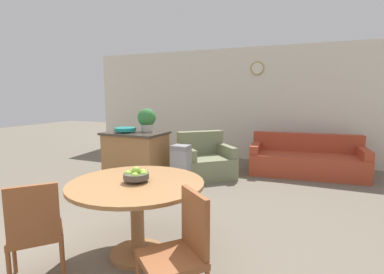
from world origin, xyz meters
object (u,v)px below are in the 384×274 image
(teal_bowl, at_px, (125,129))
(couch, at_px, (306,161))
(potted_plant, at_px, (147,119))
(trash_bin, at_px, (181,166))
(dining_chair_near_left, at_px, (35,229))
(armchair, at_px, (205,161))
(kitchen_island, at_px, (136,157))
(fruit_bowl, at_px, (136,175))
(dining_chair_near_right, at_px, (180,248))
(dining_table, at_px, (137,199))

(teal_bowl, distance_m, couch, 3.61)
(potted_plant, xyz_separation_m, couch, (2.73, 1.59, -0.87))
(trash_bin, bearing_deg, dining_chair_near_left, -88.29)
(armchair, bearing_deg, teal_bowl, 174.98)
(teal_bowl, bearing_deg, kitchen_island, 32.39)
(fruit_bowl, bearing_deg, armchair, 98.42)
(dining_chair_near_right, height_order, trash_bin, dining_chair_near_right)
(trash_bin, bearing_deg, couch, 40.97)
(dining_chair_near_right, bearing_deg, potted_plant, -13.74)
(dining_table, relative_size, trash_bin, 1.82)
(kitchen_island, relative_size, teal_bowl, 2.78)
(dining_chair_near_right, relative_size, potted_plant, 2.12)
(potted_plant, relative_size, armchair, 0.33)
(kitchen_island, bearing_deg, dining_chair_near_right, -50.55)
(dining_chair_near_right, relative_size, teal_bowl, 2.31)
(dining_chair_near_right, distance_m, fruit_bowl, 0.95)
(dining_chair_near_left, bearing_deg, dining_chair_near_right, -40.21)
(trash_bin, xyz_separation_m, armchair, (0.16, 0.76, -0.07))
(fruit_bowl, bearing_deg, dining_chair_near_right, -35.64)
(trash_bin, relative_size, armchair, 0.56)
(kitchen_island, xyz_separation_m, armchair, (1.05, 0.83, -0.17))
(dining_chair_near_left, bearing_deg, trash_bin, 42.05)
(fruit_bowl, distance_m, potted_plant, 2.75)
(fruit_bowl, height_order, kitchen_island, kitchen_island)
(kitchen_island, bearing_deg, dining_table, -55.56)
(dining_chair_near_right, distance_m, couch, 4.53)
(dining_chair_near_right, height_order, teal_bowl, teal_bowl)
(fruit_bowl, distance_m, trash_bin, 2.38)
(potted_plant, bearing_deg, teal_bowl, -134.47)
(kitchen_island, bearing_deg, teal_bowl, -147.61)
(dining_chair_near_right, bearing_deg, teal_bowl, -7.32)
(teal_bowl, xyz_separation_m, potted_plant, (0.28, 0.28, 0.18))
(dining_table, relative_size, kitchen_island, 1.22)
(kitchen_island, xyz_separation_m, teal_bowl, (-0.15, -0.10, 0.51))
(fruit_bowl, bearing_deg, potted_plant, 120.00)
(dining_chair_near_right, distance_m, kitchen_island, 3.49)
(dining_chair_near_right, xyz_separation_m, fruit_bowl, (-0.72, 0.52, 0.33))
(dining_chair_near_right, bearing_deg, kitchen_island, -10.22)
(dining_chair_near_left, bearing_deg, fruit_bowl, 4.81)
(dining_chair_near_right, distance_m, teal_bowl, 3.55)
(armchair, bearing_deg, fruit_bowl, -124.39)
(dining_table, relative_size, dining_chair_near_right, 1.46)
(teal_bowl, bearing_deg, trash_bin, 9.23)
(trash_bin, distance_m, armchair, 0.78)
(dining_table, relative_size, dining_chair_near_left, 1.46)
(dining_table, distance_m, teal_bowl, 2.68)
(potted_plant, bearing_deg, trash_bin, -8.72)
(dining_chair_near_left, xyz_separation_m, trash_bin, (-0.09, 2.98, -0.14))
(fruit_bowl, bearing_deg, dining_table, -114.47)
(kitchen_island, height_order, armchair, kitchen_island)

